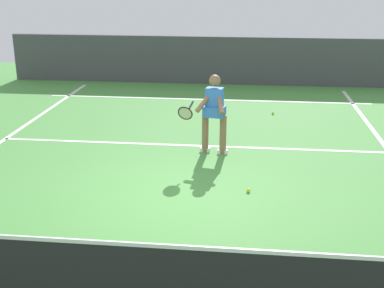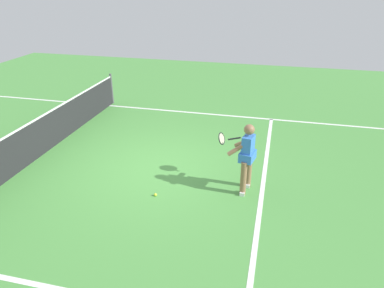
{
  "view_description": "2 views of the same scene",
  "coord_description": "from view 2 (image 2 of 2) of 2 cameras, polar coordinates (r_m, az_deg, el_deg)",
  "views": [
    {
      "loc": [
        -1.14,
        7.23,
        3.38
      ],
      "look_at": [
        -0.29,
        -0.35,
        0.79
      ],
      "focal_mm": 47.62,
      "sensor_mm": 36.0,
      "label": 1
    },
    {
      "loc": [
        -7.41,
        -2.68,
        4.32
      ],
      "look_at": [
        -0.25,
        -0.93,
        0.86
      ],
      "focal_mm": 34.11,
      "sensor_mm": 36.0,
      "label": 2
    }
  ],
  "objects": [
    {
      "name": "court_net",
      "position": [
        10.17,
        -22.62,
        1.14
      ],
      "size": [
        8.61,
        0.08,
        1.09
      ],
      "color": "#4C4C51",
      "rests_on": "ground"
    },
    {
      "name": "service_line_marking",
      "position": [
        8.58,
        11.12,
        -5.58
      ],
      "size": [
        7.93,
        0.1,
        0.01
      ],
      "primitive_type": "cube",
      "color": "white",
      "rests_on": "ground"
    },
    {
      "name": "tennis_player",
      "position": [
        7.75,
        8.48,
        -1.74
      ],
      "size": [
        0.91,
        0.9,
        1.55
      ],
      "color": "#8C6647",
      "rests_on": "ground"
    },
    {
      "name": "tennis_ball_near",
      "position": [
        7.89,
        -5.74,
        -7.89
      ],
      "size": [
        0.07,
        0.07,
        0.07
      ],
      "primitive_type": "sphere",
      "color": "#D1E533",
      "rests_on": "ground"
    },
    {
      "name": "ground_plane",
      "position": [
        8.99,
        -5.39,
        -3.69
      ],
      "size": [
        23.49,
        23.49,
        0.0
      ],
      "primitive_type": "plane",
      "color": "#4C9342"
    },
    {
      "name": "sideline_right_marking",
      "position": [
        12.46,
        0.45,
        4.9
      ],
      "size": [
        0.1,
        16.07,
        0.01
      ],
      "primitive_type": "cube",
      "color": "white",
      "rests_on": "ground"
    }
  ]
}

